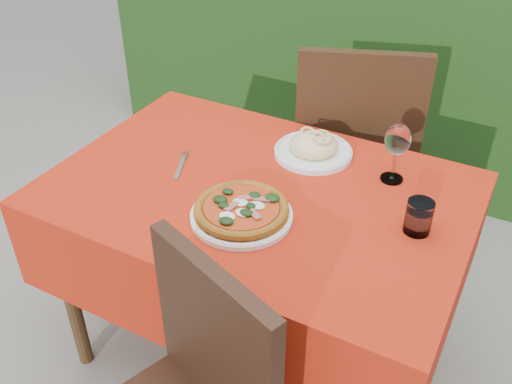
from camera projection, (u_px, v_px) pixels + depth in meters
The scene contains 8 objects.
ground at pixel (258, 349), 2.16m from camera, with size 60.00×60.00×0.00m, color slate.
dining_table at pixel (258, 226), 1.81m from camera, with size 1.26×0.86×0.75m.
chair_far at pixel (354, 147), 2.25m from camera, with size 0.59×0.59×1.02m.
pizza_plate at pixel (241, 211), 1.59m from camera, with size 0.30×0.30×0.05m.
pasta_plate at pixel (314, 148), 1.87m from camera, with size 0.26×0.26×0.07m.
water_glass at pixel (418, 218), 1.53m from camera, with size 0.07×0.07×0.10m.
wine_glass at pixel (398, 142), 1.68m from camera, with size 0.08×0.08×0.19m.
fork at pixel (180, 168), 1.81m from camera, with size 0.02×0.18×0.00m, color #B5B6BC.
Camera 1 is at (0.67, -1.25, 1.73)m, focal length 40.00 mm.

